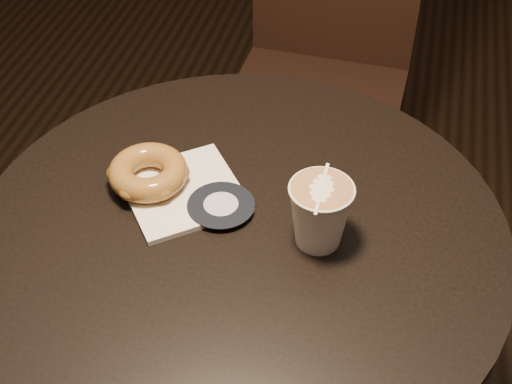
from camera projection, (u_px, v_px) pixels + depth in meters
The scene contains 5 objects.
cafe_table at pixel (242, 319), 1.06m from camera, with size 0.70×0.70×0.75m.
chair at pixel (326, 40), 1.64m from camera, with size 0.41×0.41×0.98m.
pastry_bag at pixel (183, 191), 0.97m from camera, with size 0.15×0.15×0.01m, color white.
doughnut at pixel (148, 172), 0.96m from camera, with size 0.11×0.11×0.03m, color brown.
latte_cup at pixel (320, 215), 0.87m from camera, with size 0.08×0.08×0.09m, color silver, non-canonical shape.
Camera 1 is at (0.17, -0.62, 1.41)m, focal length 50.00 mm.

